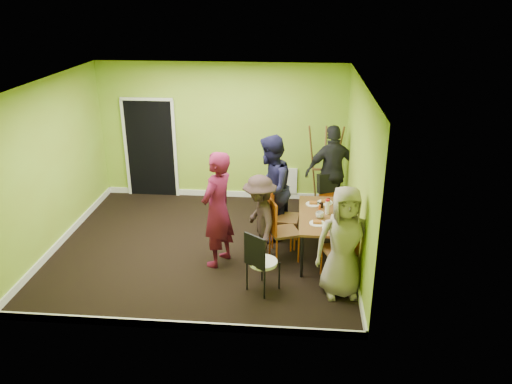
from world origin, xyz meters
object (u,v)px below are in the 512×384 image
(chair_front_end, at_px, (342,247))
(person_front_end, at_px, (344,242))
(person_left_far, at_px, (270,189))
(person_left_near, at_px, (260,220))
(person_standing, at_px, (217,210))
(dining_table, at_px, (327,218))
(thermos, at_px, (327,207))
(chair_back_end, at_px, (328,188))
(chair_left_far, at_px, (280,212))
(chair_left_near, at_px, (279,227))
(easel, at_px, (324,168))
(person_back_end, at_px, (333,172))
(orange_bottle, at_px, (320,207))
(chair_bentwood, at_px, (260,260))
(blue_bottle, at_px, (345,218))

(chair_front_end, relative_size, person_front_end, 0.64)
(person_left_far, relative_size, person_left_near, 1.28)
(person_standing, bearing_deg, person_left_near, 125.37)
(dining_table, bearing_deg, person_front_end, -80.61)
(chair_front_end, xyz_separation_m, thermos, (-0.19, 0.82, 0.26))
(chair_back_end, bearing_deg, chair_left_far, 26.69)
(dining_table, distance_m, person_left_near, 1.10)
(chair_left_near, bearing_deg, person_standing, -99.56)
(easel, distance_m, person_left_near, 2.46)
(person_back_end, relative_size, person_front_end, 1.09)
(orange_bottle, distance_m, person_left_near, 1.05)
(chair_front_end, height_order, easel, easel)
(thermos, height_order, person_left_near, person_left_near)
(person_front_end, bearing_deg, chair_bentwood, 175.19)
(person_left_near, bearing_deg, dining_table, 85.06)
(chair_left_near, distance_m, person_left_near, 0.34)
(chair_front_end, height_order, blue_bottle, chair_front_end)
(chair_bentwood, xyz_separation_m, easel, (1.01, 3.09, 0.32))
(person_front_end, bearing_deg, blue_bottle, 76.73)
(easel, xyz_separation_m, person_standing, (-1.74, -2.32, 0.08))
(chair_front_end, bearing_deg, chair_left_far, 110.57)
(person_back_end, bearing_deg, person_standing, 31.66)
(orange_bottle, bearing_deg, chair_back_end, 80.32)
(person_front_end, bearing_deg, thermos, 91.83)
(chair_left_near, xyz_separation_m, chair_front_end, (0.94, -0.61, 0.01))
(person_left_far, bearing_deg, person_back_end, 143.38)
(blue_bottle, height_order, person_left_far, person_left_far)
(person_standing, xyz_separation_m, person_left_far, (0.77, 0.93, -0.00))
(chair_bentwood, bearing_deg, chair_back_end, 103.34)
(chair_left_near, xyz_separation_m, chair_back_end, (0.85, 1.57, 0.06))
(dining_table, bearing_deg, thermos, 101.44)
(person_left_near, distance_m, person_front_end, 1.50)
(person_left_far, xyz_separation_m, person_front_end, (1.13, -1.63, -0.11))
(blue_bottle, distance_m, person_left_near, 1.33)
(easel, distance_m, person_standing, 2.90)
(person_back_end, bearing_deg, blue_bottle, 78.23)
(chair_bentwood, height_order, thermos, thermos)
(chair_back_end, distance_m, orange_bottle, 1.23)
(chair_left_near, xyz_separation_m, person_back_end, (0.92, 1.77, 0.31))
(chair_left_far, height_order, person_back_end, person_back_end)
(dining_table, distance_m, person_back_end, 1.61)
(chair_left_far, xyz_separation_m, blue_bottle, (1.02, -0.67, 0.25))
(dining_table, height_order, person_left_near, person_left_near)
(person_left_far, distance_m, person_back_end, 1.52)
(thermos, xyz_separation_m, person_left_near, (-1.06, -0.28, -0.13))
(chair_bentwood, bearing_deg, thermos, 86.23)
(person_standing, height_order, person_back_end, person_standing)
(orange_bottle, bearing_deg, person_front_end, -76.78)
(chair_back_end, bearing_deg, dining_table, 62.65)
(chair_back_end, distance_m, easel, 0.60)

